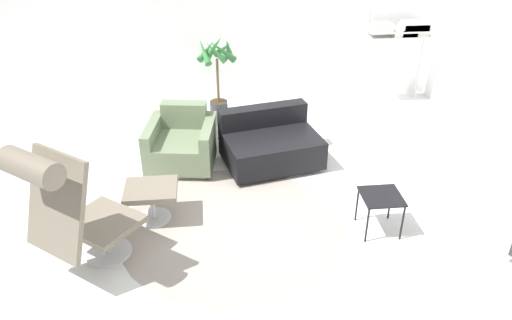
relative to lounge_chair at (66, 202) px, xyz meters
The scene contains 10 objects.
ground_plane 1.71m from the lounge_chair, 28.14° to the left, with size 12.00×12.00×0.00m, color silver.
wall_back 4.15m from the lounge_chair, 71.04° to the left, with size 12.00×0.09×2.80m.
round_rug 1.69m from the lounge_chair, 21.19° to the left, with size 2.28×2.28×0.01m.
lounge_chair is the anchor object (origin of this frame).
ottoman 1.09m from the lounge_chair, 52.43° to the left, with size 0.54×0.45×0.39m.
armchair_red 2.17m from the lounge_chair, 65.39° to the left, with size 0.91×0.92×0.70m.
couch_low 2.73m from the lounge_chair, 42.88° to the left, with size 1.29×1.07×0.65m.
side_table 2.93m from the lounge_chair, ahead, with size 0.39×0.39×0.42m.
potted_plant 3.56m from the lounge_chair, 67.20° to the left, with size 0.58×0.58×1.24m.
shelf_unit 5.50m from the lounge_chair, 40.14° to the left, with size 0.96×0.28×1.90m.
Camera 1 is at (-0.11, -4.29, 3.16)m, focal length 35.00 mm.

